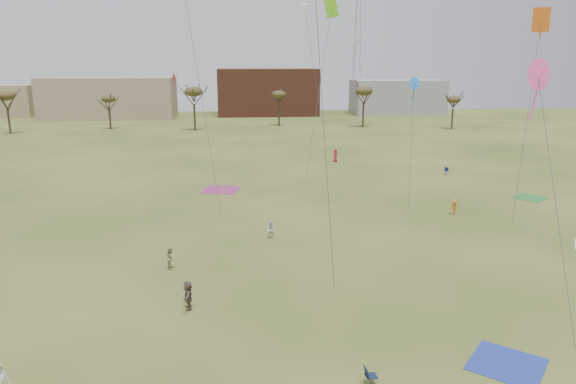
{
  "coord_description": "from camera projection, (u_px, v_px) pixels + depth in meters",
  "views": [
    {
      "loc": [
        -3.39,
        -22.73,
        14.28
      ],
      "look_at": [
        0.0,
        12.0,
        5.5
      ],
      "focal_mm": 32.88,
      "sensor_mm": 36.0,
      "label": 1
    }
  ],
  "objects": [
    {
      "name": "ground",
      "position": [
        312.0,
        361.0,
        25.74
      ],
      "size": [
        260.0,
        260.0,
        0.0
      ],
      "primitive_type": "plane",
      "color": "#3B4A17",
      "rests_on": "ground"
    },
    {
      "name": "spectator_fore_b",
      "position": [
        171.0,
        258.0,
        37.0
      ],
      "size": [
        0.62,
        0.78,
        1.52
      ],
      "primitive_type": "imported",
      "rotation": [
        0.0,
        0.0,
        1.64
      ],
      "color": "#948D5E",
      "rests_on": "ground"
    },
    {
      "name": "spectator_fore_c",
      "position": [
        188.0,
        295.0,
        30.9
      ],
      "size": [
        0.65,
        1.65,
        1.74
      ],
      "primitive_type": "imported",
      "rotation": [
        0.0,
        0.0,
        4.8
      ],
      "color": "brown",
      "rests_on": "ground"
    },
    {
      "name": "flyer_mid_b",
      "position": [
        454.0,
        207.0,
        49.76
      ],
      "size": [
        1.06,
        1.1,
        1.51
      ],
      "primitive_type": "imported",
      "rotation": [
        0.0,
        0.0,
        5.43
      ],
      "color": "orange",
      "rests_on": "ground"
    },
    {
      "name": "spectator_mid_e",
      "position": [
        271.0,
        230.0,
        43.13
      ],
      "size": [
        0.89,
        0.8,
        1.5
      ],
      "primitive_type": "imported",
      "rotation": [
        0.0,
        0.0,
        5.9
      ],
      "color": "silver",
      "rests_on": "ground"
    },
    {
      "name": "flyer_far_b",
      "position": [
        335.0,
        155.0,
        75.71
      ],
      "size": [
        0.97,
        1.07,
        1.84
      ],
      "primitive_type": "imported",
      "rotation": [
        0.0,
        0.0,
        1.02
      ],
      "color": "#BD2037",
      "rests_on": "ground"
    },
    {
      "name": "blanket_blue",
      "position": [
        507.0,
        364.0,
        25.41
      ],
      "size": [
        4.56,
        4.56,
        0.03
      ],
      "primitive_type": "cube",
      "rotation": [
        0.0,
        0.0,
        0.86
      ],
      "color": "#253AA1",
      "rests_on": "ground"
    },
    {
      "name": "blanket_plum",
      "position": [
        221.0,
        190.0,
        59.48
      ],
      "size": [
        4.72,
        4.72,
        0.03
      ],
      "primitive_type": "cube",
      "rotation": [
        0.0,
        0.0,
        1.32
      ],
      "color": "#962E6B",
      "rests_on": "ground"
    },
    {
      "name": "blanket_olive",
      "position": [
        530.0,
        198.0,
        56.05
      ],
      "size": [
        4.04,
        4.04,
        0.03
      ],
      "primitive_type": "cube",
      "rotation": [
        0.0,
        0.0,
        2.18
      ],
      "color": "#2D7D34",
      "rests_on": "ground"
    },
    {
      "name": "camp_chair_center",
      "position": [
        371.0,
        379.0,
        23.82
      ],
      "size": [
        0.59,
        0.55,
        0.87
      ],
      "rotation": [
        0.0,
        0.0,
        1.66
      ],
      "color": "#141E37",
      "rests_on": "ground"
    },
    {
      "name": "camp_chair_right",
      "position": [
        446.0,
        172.0,
        67.55
      ],
      "size": [
        0.73,
        0.74,
        0.87
      ],
      "rotation": [
        0.0,
        0.0,
        5.64
      ],
      "color": "#141438",
      "rests_on": "ground"
    },
    {
      "name": "kites_aloft",
      "position": [
        293.0,
        4.0,
        53.06
      ],
      "size": [
        45.56,
        67.55,
        27.74
      ],
      "color": "#60CC24",
      "rests_on": "ground"
    },
    {
      "name": "tree_line",
      "position": [
        239.0,
        99.0,
        100.11
      ],
      "size": [
        117.44,
        49.32,
        8.91
      ],
      "color": "#3A2B1E",
      "rests_on": "ground"
    },
    {
      "name": "building_tan",
      "position": [
        110.0,
        98.0,
        132.22
      ],
      "size": [
        32.0,
        14.0,
        10.0
      ],
      "primitive_type": "cube",
      "color": "#937F60",
      "rests_on": "ground"
    },
    {
      "name": "building_brick",
      "position": [
        267.0,
        92.0,
        140.57
      ],
      "size": [
        26.0,
        16.0,
        12.0
      ],
      "primitive_type": "cube",
      "color": "brown",
      "rests_on": "ground"
    },
    {
      "name": "building_grey",
      "position": [
        397.0,
        97.0,
        142.3
      ],
      "size": [
        24.0,
        12.0,
        9.0
      ],
      "primitive_type": "cube",
      "color": "gray",
      "rests_on": "ground"
    },
    {
      "name": "radio_tower",
      "position": [
        357.0,
        41.0,
        144.53
      ],
      "size": [
        1.51,
        1.72,
        41.0
      ],
      "color": "#9EA3A8",
      "rests_on": "ground"
    }
  ]
}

